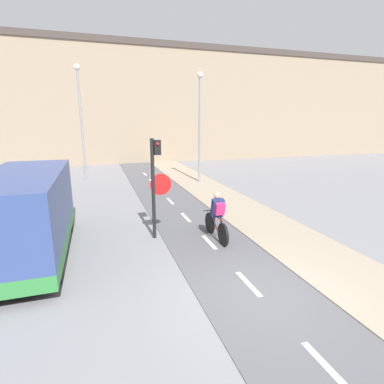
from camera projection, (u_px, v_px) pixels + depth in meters
The scene contains 9 objects.
ground_plane at pixel (260, 296), 6.34m from camera, with size 120.00×120.00×0.00m, color gray.
bike_lane at pixel (259, 296), 6.35m from camera, with size 2.58×60.00×0.02m.
sidewalk_strip at pixel (353, 277), 7.07m from camera, with size 2.40×60.00×0.05m.
building_row_background at pixel (129, 104), 27.21m from camera, with size 60.00×5.20×10.08m.
traffic_light_pole at pixel (156, 178), 9.10m from camera, with size 0.67×0.25×3.12m.
street_lamp_far at pixel (81, 111), 17.77m from camera, with size 0.36×0.36×6.81m.
street_lamp_sidewalk at pixel (200, 116), 17.16m from camera, with size 0.36×0.36×6.29m.
cyclist_near at pixel (217, 218), 9.20m from camera, with size 0.46×1.80×1.53m.
van at pixel (27, 216), 8.01m from camera, with size 1.91×5.23×2.31m.
Camera 1 is at (-3.08, -4.95, 3.63)m, focal length 28.00 mm.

